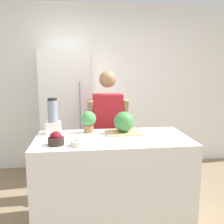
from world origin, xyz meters
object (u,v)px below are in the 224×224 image
at_px(blender, 53,119).
at_px(person, 108,132).
at_px(refrigerator, 67,115).
at_px(potted_plant, 89,120).
at_px(watermelon, 124,122).
at_px(bowl_cherries, 56,139).
at_px(bowl_cream, 79,142).

bearing_deg(blender, person, 35.23).
xyz_separation_m(refrigerator, potted_plant, (0.29, -1.10, 0.13)).
bearing_deg(person, watermelon, -76.85).
xyz_separation_m(person, watermelon, (0.12, -0.51, 0.24)).
xyz_separation_m(refrigerator, blender, (-0.08, -1.09, 0.16)).
distance_m(bowl_cherries, blender, 0.43).
distance_m(refrigerator, bowl_cream, 1.57).
relative_size(person, bowl_cherries, 10.77).
height_order(bowl_cherries, bowl_cream, bowl_cherries).
height_order(bowl_cherries, blender, blender).
xyz_separation_m(refrigerator, watermelon, (0.66, -1.16, 0.13)).
bearing_deg(potted_plant, bowl_cherries, -126.31).
relative_size(refrigerator, bowl_cream, 12.47).
distance_m(watermelon, bowl_cherries, 0.76).
height_order(refrigerator, watermelon, refrigerator).
bearing_deg(bowl_cherries, potted_plant, 53.69).
bearing_deg(watermelon, blender, 174.55).
bearing_deg(watermelon, bowl_cherries, -152.91).
bearing_deg(bowl_cherries, bowl_cream, -12.93).
relative_size(person, potted_plant, 6.90).
relative_size(watermelon, bowl_cherries, 1.47).
distance_m(refrigerator, potted_plant, 1.14).
bearing_deg(bowl_cream, watermelon, 39.60).
bearing_deg(potted_plant, blender, 179.64).
height_order(refrigerator, bowl_cherries, refrigerator).
distance_m(refrigerator, blender, 1.11).
distance_m(refrigerator, watermelon, 1.34).
distance_m(blender, potted_plant, 0.37).
distance_m(person, bowl_cream, 0.98).
bearing_deg(watermelon, potted_plant, 169.56).
distance_m(bowl_cream, blender, 0.55).
bearing_deg(bowl_cream, person, 68.55).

